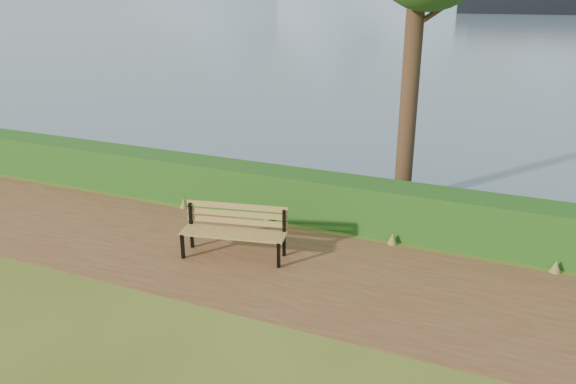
% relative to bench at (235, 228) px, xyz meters
% --- Properties ---
extents(ground, '(140.00, 140.00, 0.00)m').
position_rel_bench_xyz_m(ground, '(0.98, -0.42, -0.56)').
color(ground, '#4A5418').
rests_on(ground, ground).
extents(path, '(40.00, 3.40, 0.01)m').
position_rel_bench_xyz_m(path, '(0.98, -0.12, -0.55)').
color(path, brown).
rests_on(path, ground).
extents(hedge, '(32.00, 0.85, 1.00)m').
position_rel_bench_xyz_m(hedge, '(0.98, 2.18, -0.06)').
color(hedge, '#184814').
rests_on(hedge, ground).
extents(water, '(700.00, 510.00, 0.00)m').
position_rel_bench_xyz_m(water, '(0.98, 259.58, -0.55)').
color(water, '#435B6C').
rests_on(water, ground).
extents(bench, '(2.01, 0.95, 0.97)m').
position_rel_bench_xyz_m(bench, '(0.00, 0.00, 0.00)').
color(bench, black).
rests_on(bench, ground).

